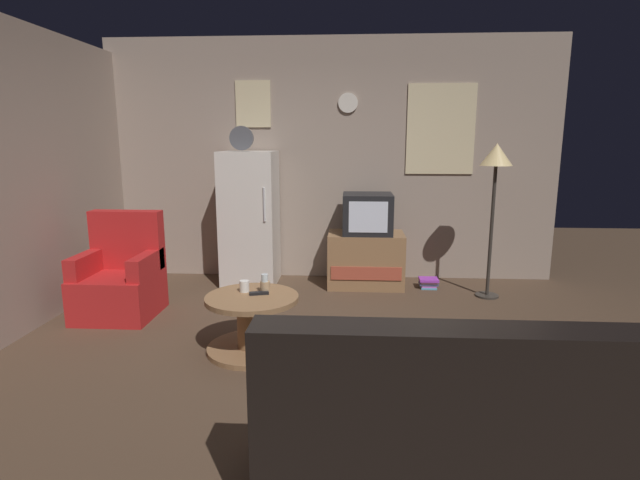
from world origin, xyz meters
name	(u,v)px	position (x,y,z in m)	size (l,w,h in m)	color
ground_plane	(316,363)	(0.00, 0.00, 0.00)	(12.00, 12.00, 0.00)	#4C3828
wall_with_art	(331,160)	(0.01, 2.45, 1.39)	(5.20, 0.12, 2.76)	gray
fridge	(250,218)	(-0.89, 2.07, 0.75)	(0.60, 0.62, 1.77)	silver
tv_stand	(366,260)	(0.42, 2.03, 0.30)	(0.84, 0.53, 0.60)	#8E6642
crt_tv	(367,214)	(0.43, 2.03, 0.82)	(0.54, 0.51, 0.44)	black
standing_lamp	(496,167)	(1.69, 1.71, 1.36)	(0.32, 0.32, 1.59)	#332D28
coffee_table	(253,324)	(-0.51, 0.19, 0.22)	(0.72, 0.72, 0.45)	#8E6642
wine_glass	(265,283)	(-0.42, 0.28, 0.52)	(0.05, 0.05, 0.15)	silver
mug_ceramic_white	(244,286)	(-0.59, 0.29, 0.49)	(0.08, 0.08, 0.09)	silver
mug_ceramic_tan	(265,287)	(-0.42, 0.29, 0.49)	(0.08, 0.08, 0.09)	tan
remote_control	(259,293)	(-0.46, 0.23, 0.46)	(0.15, 0.04, 0.02)	black
armchair	(121,279)	(-1.91, 0.95, 0.34)	(0.68, 0.68, 0.96)	red
couch	(449,436)	(0.70, -1.37, 0.31)	(1.70, 0.80, 0.92)	black
book_stack	(428,283)	(1.12, 1.97, 0.06)	(0.21, 0.18, 0.11)	#56A6CB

